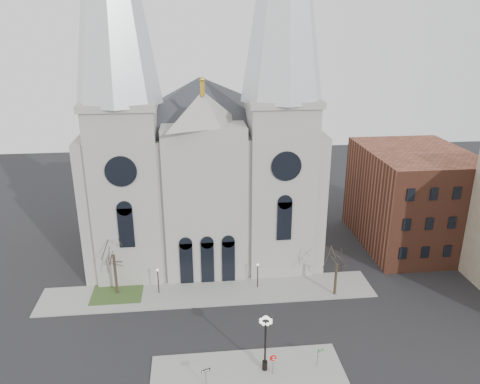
{
  "coord_description": "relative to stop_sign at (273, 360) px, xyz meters",
  "views": [
    {
      "loc": [
        -1.5,
        -38.1,
        30.85
      ],
      "look_at": [
        3.46,
        8.0,
        13.98
      ],
      "focal_mm": 35.0,
      "sensor_mm": 36.0,
      "label": 1
    }
  ],
  "objects": [
    {
      "name": "ground",
      "position": [
        -5.28,
        3.58,
        -1.7
      ],
      "size": [
        160.0,
        160.0,
        0.0
      ],
      "primitive_type": "plane",
      "color": "black",
      "rests_on": "ground"
    },
    {
      "name": "sidewalk_far",
      "position": [
        -5.28,
        14.58,
        -1.63
      ],
      "size": [
        40.0,
        6.0,
        0.14
      ],
      "primitive_type": "cube",
      "color": "gray",
      "rests_on": "ground"
    },
    {
      "name": "tree_left",
      "position": [
        -16.28,
        15.58,
        3.88
      ],
      "size": [
        3.2,
        3.2,
        7.5
      ],
      "color": "black",
      "rests_on": "ground"
    },
    {
      "name": "street_name_sign",
      "position": [
        4.42,
        0.52,
        -0.38
      ],
      "size": [
        0.6,
        0.24,
        1.97
      ],
      "rotation": [
        0.0,
        0.0,
        0.33
      ],
      "color": "slate",
      "rests_on": "sidewalk_near"
    },
    {
      "name": "cathedral",
      "position": [
        -5.28,
        26.44,
        16.78
      ],
      "size": [
        33.0,
        26.66,
        54.0
      ],
      "color": "#A09E95",
      "rests_on": "ground"
    },
    {
      "name": "one_way_sign",
      "position": [
        -6.22,
        -0.96,
        -0.21
      ],
      "size": [
        0.82,
        0.34,
        1.97
      ],
      "rotation": [
        0.0,
        0.0,
        0.36
      ],
      "color": "slate",
      "rests_on": "sidewalk_near"
    },
    {
      "name": "tree_right",
      "position": [
        9.72,
        12.58,
        2.77
      ],
      "size": [
        3.2,
        3.2,
        6.0
      ],
      "color": "black",
      "rests_on": "ground"
    },
    {
      "name": "globe_lamp",
      "position": [
        -0.66,
        0.61,
        2.17
      ],
      "size": [
        1.51,
        1.51,
        5.95
      ],
      "rotation": [
        0.0,
        0.0,
        0.2
      ],
      "color": "black",
      "rests_on": "sidewalk_near"
    },
    {
      "name": "ped_lamp_left",
      "position": [
        -11.28,
        15.08,
        0.63
      ],
      "size": [
        0.32,
        0.32,
        3.26
      ],
      "color": "black",
      "rests_on": "sidewalk_far"
    },
    {
      "name": "bg_building_brick",
      "position": [
        24.72,
        25.58,
        5.3
      ],
      "size": [
        14.0,
        18.0,
        14.0
      ],
      "primitive_type": "cube",
      "color": "brown",
      "rests_on": "ground"
    },
    {
      "name": "ped_lamp_right",
      "position": [
        0.72,
        15.08,
        0.63
      ],
      "size": [
        0.32,
        0.32,
        3.26
      ],
      "color": "black",
      "rests_on": "sidewalk_far"
    },
    {
      "name": "stop_sign",
      "position": [
        0.0,
        0.0,
        0.0
      ],
      "size": [
        0.74,
        0.3,
        2.16
      ],
      "rotation": [
        0.0,
        0.0,
        -0.37
      ],
      "color": "slate",
      "rests_on": "sidewalk_near"
    },
    {
      "name": "grass_patch",
      "position": [
        -16.28,
        15.58,
        -1.61
      ],
      "size": [
        6.0,
        5.0,
        0.18
      ],
      "primitive_type": "cube",
      "color": "#324B20",
      "rests_on": "ground"
    }
  ]
}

